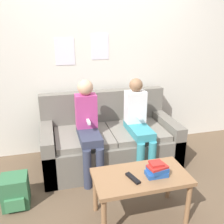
{
  "coord_description": "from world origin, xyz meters",
  "views": [
    {
      "loc": [
        -0.69,
        -2.24,
        1.71
      ],
      "look_at": [
        0.0,
        0.4,
        0.73
      ],
      "focal_mm": 40.0,
      "sensor_mm": 36.0,
      "label": 1
    }
  ],
  "objects_px": {
    "person_left": "(88,125)",
    "tv_remote": "(133,178)",
    "couch": "(109,141)",
    "backpack": "(15,192)",
    "coffee_table": "(141,181)",
    "person_right": "(138,121)"
  },
  "relations": [
    {
      "from": "tv_remote",
      "to": "person_left",
      "type": "bearing_deg",
      "value": 87.72
    },
    {
      "from": "coffee_table",
      "to": "person_left",
      "type": "xyz_separation_m",
      "value": [
        -0.32,
        0.84,
        0.23
      ]
    },
    {
      "from": "couch",
      "to": "coffee_table",
      "type": "bearing_deg",
      "value": -88.24
    },
    {
      "from": "couch",
      "to": "person_left",
      "type": "xyz_separation_m",
      "value": [
        -0.29,
        -0.19,
        0.34
      ]
    },
    {
      "from": "couch",
      "to": "backpack",
      "type": "height_order",
      "value": "couch"
    },
    {
      "from": "person_left",
      "to": "tv_remote",
      "type": "relative_size",
      "value": 6.39
    },
    {
      "from": "tv_remote",
      "to": "backpack",
      "type": "bearing_deg",
      "value": 137.46
    },
    {
      "from": "coffee_table",
      "to": "backpack",
      "type": "height_order",
      "value": "coffee_table"
    },
    {
      "from": "person_right",
      "to": "tv_remote",
      "type": "xyz_separation_m",
      "value": [
        -0.37,
        -0.87,
        -0.14
      ]
    },
    {
      "from": "couch",
      "to": "coffee_table",
      "type": "height_order",
      "value": "couch"
    },
    {
      "from": "backpack",
      "to": "tv_remote",
      "type": "bearing_deg",
      "value": -25.45
    },
    {
      "from": "couch",
      "to": "person_right",
      "type": "distance_m",
      "value": 0.49
    },
    {
      "from": "tv_remote",
      "to": "couch",
      "type": "bearing_deg",
      "value": 69.76
    },
    {
      "from": "person_left",
      "to": "person_right",
      "type": "bearing_deg",
      "value": -0.48
    },
    {
      "from": "coffee_table",
      "to": "tv_remote",
      "type": "distance_m",
      "value": 0.12
    },
    {
      "from": "coffee_table",
      "to": "person_left",
      "type": "bearing_deg",
      "value": 111.07
    },
    {
      "from": "coffee_table",
      "to": "person_right",
      "type": "xyz_separation_m",
      "value": [
        0.28,
        0.83,
        0.21
      ]
    },
    {
      "from": "person_right",
      "to": "backpack",
      "type": "distance_m",
      "value": 1.52
    },
    {
      "from": "coffee_table",
      "to": "backpack",
      "type": "relative_size",
      "value": 2.62
    },
    {
      "from": "couch",
      "to": "person_left",
      "type": "relative_size",
      "value": 1.48
    },
    {
      "from": "person_left",
      "to": "tv_remote",
      "type": "distance_m",
      "value": 0.92
    },
    {
      "from": "couch",
      "to": "tv_remote",
      "type": "distance_m",
      "value": 1.09
    }
  ]
}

